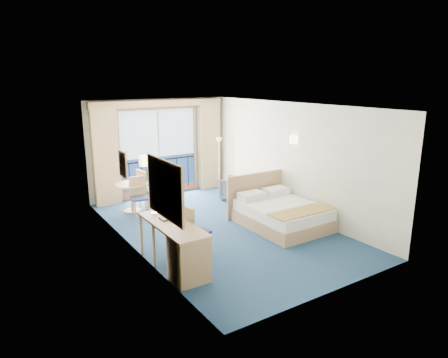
# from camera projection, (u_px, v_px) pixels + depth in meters

# --- Properties ---
(floor) EXTENTS (6.50, 6.50, 0.00)m
(floor) POSITION_uv_depth(u_px,v_px,m) (220.00, 228.00, 8.88)
(floor) COLOR navy
(floor) RESTS_ON ground
(room_walls) EXTENTS (4.04, 6.54, 2.72)m
(room_walls) POSITION_uv_depth(u_px,v_px,m) (220.00, 149.00, 8.44)
(room_walls) COLOR white
(room_walls) RESTS_ON ground
(balcony_door) EXTENTS (2.36, 0.03, 2.52)m
(balcony_door) POSITION_uv_depth(u_px,v_px,m) (159.00, 155.00, 11.21)
(balcony_door) COLOR navy
(balcony_door) RESTS_ON room_walls
(curtain_left) EXTENTS (0.65, 0.22, 2.55)m
(curtain_left) POSITION_uv_depth(u_px,v_px,m) (106.00, 157.00, 10.25)
(curtain_left) COLOR tan
(curtain_left) RESTS_ON room_walls
(curtain_right) EXTENTS (0.65, 0.22, 2.55)m
(curtain_right) POSITION_uv_depth(u_px,v_px,m) (209.00, 146.00, 11.88)
(curtain_right) COLOR tan
(curtain_right) RESTS_ON room_walls
(pelmet) EXTENTS (3.80, 0.25, 0.18)m
(pelmet) POSITION_uv_depth(u_px,v_px,m) (159.00, 103.00, 10.77)
(pelmet) COLOR tan
(pelmet) RESTS_ON room_walls
(mirror) EXTENTS (0.05, 1.25, 0.95)m
(mirror) POSITION_uv_depth(u_px,v_px,m) (165.00, 189.00, 6.24)
(mirror) COLOR tan
(mirror) RESTS_ON room_walls
(wall_print) EXTENTS (0.04, 0.42, 0.52)m
(wall_print) POSITION_uv_depth(u_px,v_px,m) (123.00, 164.00, 7.81)
(wall_print) COLOR tan
(wall_print) RESTS_ON room_walls
(sconce_left) EXTENTS (0.18, 0.18, 0.18)m
(sconce_left) POSITION_uv_depth(u_px,v_px,m) (144.00, 161.00, 6.91)
(sconce_left) COLOR #FFEEB2
(sconce_left) RESTS_ON room_walls
(sconce_right) EXTENTS (0.18, 0.18, 0.18)m
(sconce_right) POSITION_uv_depth(u_px,v_px,m) (294.00, 139.00, 9.32)
(sconce_right) COLOR #FFEEB2
(sconce_right) RESTS_ON room_walls
(bed) EXTENTS (1.65, 1.97, 1.04)m
(bed) POSITION_uv_depth(u_px,v_px,m) (280.00, 213.00, 8.97)
(bed) COLOR tan
(bed) RESTS_ON ground
(nightstand) EXTENTS (0.37, 0.35, 0.49)m
(nightstand) POSITION_uv_depth(u_px,v_px,m) (267.00, 198.00, 10.25)
(nightstand) COLOR tan
(nightstand) RESTS_ON ground
(phone) EXTENTS (0.20, 0.16, 0.08)m
(phone) POSITION_uv_depth(u_px,v_px,m) (266.00, 187.00, 10.19)
(phone) COLOR white
(phone) RESTS_ON nightstand
(armchair) EXTENTS (0.92, 0.93, 0.62)m
(armchair) POSITION_uv_depth(u_px,v_px,m) (234.00, 188.00, 10.92)
(armchair) COLOR #3F454D
(armchair) RESTS_ON ground
(floor_lamp) EXTENTS (0.22, 0.22, 1.58)m
(floor_lamp) POSITION_uv_depth(u_px,v_px,m) (219.00, 151.00, 11.58)
(floor_lamp) COLOR silver
(floor_lamp) RESTS_ON ground
(desk) EXTENTS (0.59, 1.73, 0.81)m
(desk) POSITION_uv_depth(u_px,v_px,m) (185.00, 252.00, 6.58)
(desk) COLOR tan
(desk) RESTS_ON ground
(desk_chair) EXTENTS (0.53, 0.52, 1.03)m
(desk_chair) POSITION_uv_depth(u_px,v_px,m) (191.00, 229.00, 7.26)
(desk_chair) COLOR #212C4E
(desk_chair) RESTS_ON ground
(folder) EXTENTS (0.29, 0.22, 0.03)m
(folder) POSITION_uv_depth(u_px,v_px,m) (168.00, 218.00, 7.11)
(folder) COLOR black
(folder) RESTS_ON desk
(desk_lamp) EXTENTS (0.12, 0.12, 0.43)m
(desk_lamp) POSITION_uv_depth(u_px,v_px,m) (153.00, 198.00, 7.24)
(desk_lamp) COLOR silver
(desk_lamp) RESTS_ON desk
(round_table) EXTENTS (0.80, 0.80, 0.72)m
(round_table) POSITION_uv_depth(u_px,v_px,m) (132.00, 190.00, 9.87)
(round_table) COLOR tan
(round_table) RESTS_ON ground
(table_chair_a) EXTENTS (0.51, 0.51, 1.02)m
(table_chair_a) POSITION_uv_depth(u_px,v_px,m) (146.00, 187.00, 10.06)
(table_chair_a) COLOR #212C4E
(table_chair_a) RESTS_ON ground
(table_chair_b) EXTENTS (0.46, 0.47, 0.95)m
(table_chair_b) POSITION_uv_depth(u_px,v_px,m) (139.00, 194.00, 9.59)
(table_chair_b) COLOR #212C4E
(table_chair_b) RESTS_ON ground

